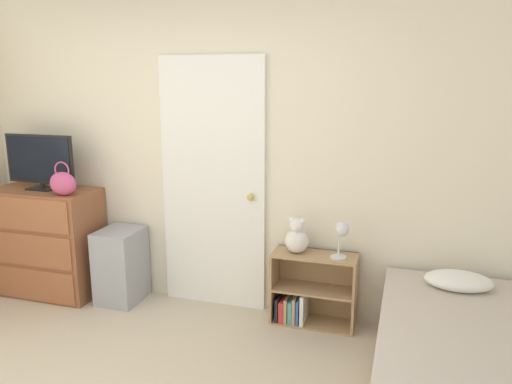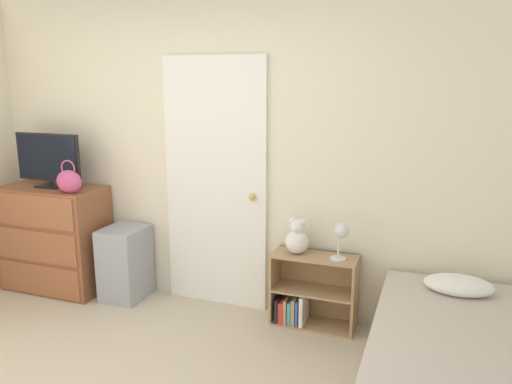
{
  "view_description": "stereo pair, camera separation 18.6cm",
  "coord_description": "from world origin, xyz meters",
  "views": [
    {
      "loc": [
        1.56,
        -1.72,
        1.86
      ],
      "look_at": [
        0.5,
        1.7,
        1.04
      ],
      "focal_mm": 35.0,
      "sensor_mm": 36.0,
      "label": 1
    },
    {
      "loc": [
        1.74,
        -1.66,
        1.86
      ],
      "look_at": [
        0.5,
        1.7,
        1.04
      ],
      "focal_mm": 35.0,
      "sensor_mm": 36.0,
      "label": 2
    }
  ],
  "objects": [
    {
      "name": "wall_back",
      "position": [
        0.0,
        1.98,
        1.27
      ],
      "size": [
        10.0,
        0.06,
        2.55
      ],
      "color": "beige",
      "rests_on": "ground_plane"
    },
    {
      "name": "door_closed",
      "position": [
        0.07,
        1.93,
        1.02
      ],
      "size": [
        0.87,
        0.09,
        2.03
      ],
      "color": "white",
      "rests_on": "ground_plane"
    },
    {
      "name": "dresser",
      "position": [
        -1.41,
        1.7,
        0.47
      ],
      "size": [
        0.92,
        0.47,
        0.93
      ],
      "color": "brown",
      "rests_on": "ground_plane"
    },
    {
      "name": "tv",
      "position": [
        -1.41,
        1.7,
        1.18
      ],
      "size": [
        0.65,
        0.16,
        0.47
      ],
      "color": "black",
      "rests_on": "dresser"
    },
    {
      "name": "handbag",
      "position": [
        -1.09,
        1.57,
        1.03
      ],
      "size": [
        0.23,
        0.13,
        0.28
      ],
      "color": "#C64C7F",
      "rests_on": "dresser"
    },
    {
      "name": "storage_bin",
      "position": [
        -0.7,
        1.73,
        0.31
      ],
      "size": [
        0.33,
        0.39,
        0.62
      ],
      "color": "#999EA8",
      "rests_on": "ground_plane"
    },
    {
      "name": "bookshelf",
      "position": [
        0.89,
        1.81,
        0.24
      ],
      "size": [
        0.64,
        0.27,
        0.57
      ],
      "color": "tan",
      "rests_on": "ground_plane"
    },
    {
      "name": "teddy_bear",
      "position": [
        0.8,
        1.8,
        0.68
      ],
      "size": [
        0.18,
        0.18,
        0.27
      ],
      "color": "silver",
      "rests_on": "bookshelf"
    },
    {
      "name": "desk_lamp",
      "position": [
        1.13,
        1.76,
        0.76
      ],
      "size": [
        0.14,
        0.13,
        0.28
      ],
      "color": "silver",
      "rests_on": "bookshelf"
    },
    {
      "name": "bed",
      "position": [
        1.94,
        0.97,
        0.24
      ],
      "size": [
        0.98,
        1.94,
        0.59
      ],
      "color": "brown",
      "rests_on": "ground_plane"
    }
  ]
}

